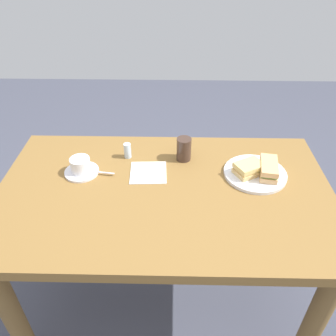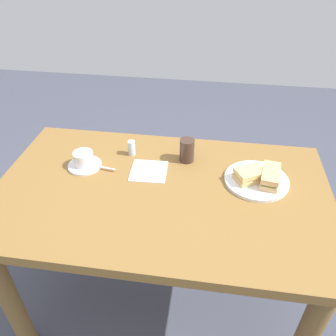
{
  "view_description": "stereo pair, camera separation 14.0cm",
  "coord_description": "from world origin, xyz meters",
  "px_view_note": "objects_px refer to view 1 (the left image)",
  "views": [
    {
      "loc": [
        -0.04,
        1.02,
        1.65
      ],
      "look_at": [
        -0.01,
        -0.1,
        0.81
      ],
      "focal_mm": 36.26,
      "sensor_mm": 36.0,
      "label": 1
    },
    {
      "loc": [
        -0.18,
        1.0,
        1.65
      ],
      "look_at": [
        -0.01,
        -0.1,
        0.81
      ],
      "focal_mm": 36.26,
      "sensor_mm": 36.0,
      "label": 2
    }
  ],
  "objects_px": {
    "spoon": "(99,172)",
    "salt_shaker": "(128,151)",
    "dining_table": "(165,214)",
    "sandwich_back": "(269,169)",
    "coffee_saucer": "(82,172)",
    "sandwich_plate": "(255,173)",
    "drinking_glass": "(184,149)",
    "coffee_cup": "(80,164)",
    "napkin": "(148,173)",
    "sandwich_front": "(249,169)"
  },
  "relations": [
    {
      "from": "sandwich_back",
      "to": "drinking_glass",
      "type": "relative_size",
      "value": 1.42
    },
    {
      "from": "sandwich_back",
      "to": "salt_shaker",
      "type": "xyz_separation_m",
      "value": [
        0.59,
        -0.13,
        -0.01
      ]
    },
    {
      "from": "dining_table",
      "to": "salt_shaker",
      "type": "xyz_separation_m",
      "value": [
        0.17,
        -0.22,
        0.17
      ]
    },
    {
      "from": "sandwich_plate",
      "to": "drinking_glass",
      "type": "relative_size",
      "value": 2.48
    },
    {
      "from": "sandwich_front",
      "to": "drinking_glass",
      "type": "xyz_separation_m",
      "value": [
        0.26,
        -0.12,
        0.01
      ]
    },
    {
      "from": "salt_shaker",
      "to": "drinking_glass",
      "type": "relative_size",
      "value": 0.66
    },
    {
      "from": "coffee_saucer",
      "to": "coffee_cup",
      "type": "height_order",
      "value": "coffee_cup"
    },
    {
      "from": "napkin",
      "to": "drinking_glass",
      "type": "xyz_separation_m",
      "value": [
        -0.15,
        -0.11,
        0.05
      ]
    },
    {
      "from": "napkin",
      "to": "dining_table",
      "type": "bearing_deg",
      "value": 123.07
    },
    {
      "from": "sandwich_front",
      "to": "spoon",
      "type": "distance_m",
      "value": 0.62
    },
    {
      "from": "sandwich_front",
      "to": "sandwich_back",
      "type": "distance_m",
      "value": 0.08
    },
    {
      "from": "dining_table",
      "to": "coffee_cup",
      "type": "relative_size",
      "value": 12.14
    },
    {
      "from": "dining_table",
      "to": "sandwich_back",
      "type": "xyz_separation_m",
      "value": [
        -0.42,
        -0.1,
        0.18
      ]
    },
    {
      "from": "spoon",
      "to": "dining_table",
      "type": "bearing_deg",
      "value": 161.16
    },
    {
      "from": "dining_table",
      "to": "spoon",
      "type": "height_order",
      "value": "spoon"
    },
    {
      "from": "sandwich_plate",
      "to": "sandwich_back",
      "type": "relative_size",
      "value": 1.75
    },
    {
      "from": "spoon",
      "to": "salt_shaker",
      "type": "height_order",
      "value": "salt_shaker"
    },
    {
      "from": "coffee_cup",
      "to": "spoon",
      "type": "bearing_deg",
      "value": 171.01
    },
    {
      "from": "spoon",
      "to": "drinking_glass",
      "type": "bearing_deg",
      "value": -161.23
    },
    {
      "from": "sandwich_plate",
      "to": "drinking_glass",
      "type": "height_order",
      "value": "drinking_glass"
    },
    {
      "from": "sandwich_back",
      "to": "coffee_saucer",
      "type": "xyz_separation_m",
      "value": [
        0.77,
        -0.01,
        -0.04
      ]
    },
    {
      "from": "dining_table",
      "to": "sandwich_plate",
      "type": "xyz_separation_m",
      "value": [
        -0.37,
        -0.11,
        0.14
      ]
    },
    {
      "from": "dining_table",
      "to": "salt_shaker",
      "type": "bearing_deg",
      "value": -52.76
    },
    {
      "from": "napkin",
      "to": "sandwich_back",
      "type": "bearing_deg",
      "value": 178.45
    },
    {
      "from": "sandwich_back",
      "to": "sandwich_plate",
      "type": "bearing_deg",
      "value": -11.89
    },
    {
      "from": "sandwich_back",
      "to": "napkin",
      "type": "height_order",
      "value": "sandwich_back"
    },
    {
      "from": "sandwich_front",
      "to": "napkin",
      "type": "distance_m",
      "value": 0.42
    },
    {
      "from": "dining_table",
      "to": "coffee_saucer",
      "type": "xyz_separation_m",
      "value": [
        0.35,
        -0.1,
        0.14
      ]
    },
    {
      "from": "sandwich_front",
      "to": "coffee_saucer",
      "type": "relative_size",
      "value": 0.96
    },
    {
      "from": "coffee_saucer",
      "to": "salt_shaker",
      "type": "distance_m",
      "value": 0.22
    },
    {
      "from": "dining_table",
      "to": "coffee_saucer",
      "type": "height_order",
      "value": "coffee_saucer"
    },
    {
      "from": "dining_table",
      "to": "sandwich_front",
      "type": "height_order",
      "value": "sandwich_front"
    },
    {
      "from": "sandwich_plate",
      "to": "coffee_saucer",
      "type": "relative_size",
      "value": 1.81
    },
    {
      "from": "sandwich_plate",
      "to": "coffee_saucer",
      "type": "xyz_separation_m",
      "value": [
        0.72,
        0.0,
        -0.0
      ]
    },
    {
      "from": "sandwich_back",
      "to": "spoon",
      "type": "distance_m",
      "value": 0.7
    },
    {
      "from": "coffee_cup",
      "to": "napkin",
      "type": "bearing_deg",
      "value": -179.45
    },
    {
      "from": "sandwich_plate",
      "to": "sandwich_back",
      "type": "xyz_separation_m",
      "value": [
        -0.05,
        0.01,
        0.03
      ]
    },
    {
      "from": "salt_shaker",
      "to": "napkin",
      "type": "bearing_deg",
      "value": 130.8
    },
    {
      "from": "spoon",
      "to": "sandwich_back",
      "type": "bearing_deg",
      "value": -179.89
    },
    {
      "from": "dining_table",
      "to": "spoon",
      "type": "distance_m",
      "value": 0.33
    },
    {
      "from": "sandwich_back",
      "to": "salt_shaker",
      "type": "height_order",
      "value": "same"
    },
    {
      "from": "sandwich_front",
      "to": "salt_shaker",
      "type": "bearing_deg",
      "value": -13.81
    },
    {
      "from": "salt_shaker",
      "to": "dining_table",
      "type": "bearing_deg",
      "value": 127.24
    },
    {
      "from": "sandwich_back",
      "to": "coffee_cup",
      "type": "relative_size",
      "value": 1.35
    },
    {
      "from": "dining_table",
      "to": "salt_shaker",
      "type": "distance_m",
      "value": 0.33
    },
    {
      "from": "coffee_cup",
      "to": "dining_table",
      "type": "bearing_deg",
      "value": 163.22
    },
    {
      "from": "sandwich_plate",
      "to": "coffee_cup",
      "type": "xyz_separation_m",
      "value": [
        0.72,
        -0.0,
        0.04
      ]
    },
    {
      "from": "drinking_glass",
      "to": "coffee_cup",
      "type": "bearing_deg",
      "value": 14.13
    },
    {
      "from": "dining_table",
      "to": "sandwich_plate",
      "type": "distance_m",
      "value": 0.41
    },
    {
      "from": "coffee_saucer",
      "to": "sandwich_back",
      "type": "bearing_deg",
      "value": 179.34
    }
  ]
}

